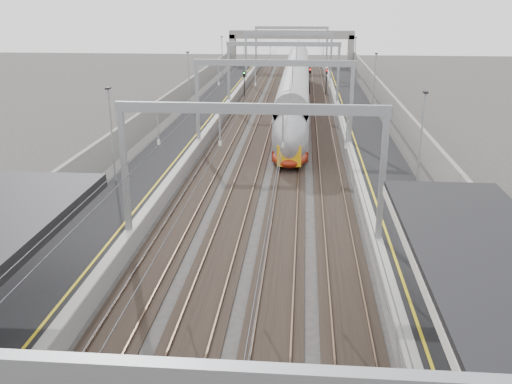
# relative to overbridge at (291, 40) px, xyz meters

# --- Properties ---
(platform_left) EXTENTS (4.00, 120.00, 1.00)m
(platform_left) POSITION_rel_overbridge_xyz_m (-8.00, -55.00, -4.81)
(platform_left) COLOR black
(platform_left) RESTS_ON ground
(platform_right) EXTENTS (4.00, 120.00, 1.00)m
(platform_right) POSITION_rel_overbridge_xyz_m (8.00, -55.00, -4.81)
(platform_right) COLOR black
(platform_right) RESTS_ON ground
(tracks) EXTENTS (11.40, 140.00, 0.20)m
(tracks) POSITION_rel_overbridge_xyz_m (0.00, -55.00, -5.26)
(tracks) COLOR black
(tracks) RESTS_ON ground
(overhead_line) EXTENTS (13.00, 140.00, 6.60)m
(overhead_line) POSITION_rel_overbridge_xyz_m (0.00, -48.38, 0.83)
(overhead_line) COLOR gray
(overhead_line) RESTS_ON platform_left
(overbridge) EXTENTS (22.00, 2.20, 6.90)m
(overbridge) POSITION_rel_overbridge_xyz_m (0.00, 0.00, 0.00)
(overbridge) COLOR gray
(overbridge) RESTS_ON ground
(wall_left) EXTENTS (0.30, 120.00, 3.20)m
(wall_left) POSITION_rel_overbridge_xyz_m (-11.20, -55.00, -3.71)
(wall_left) COLOR gray
(wall_left) RESTS_ON ground
(wall_right) EXTENTS (0.30, 120.00, 3.20)m
(wall_right) POSITION_rel_overbridge_xyz_m (11.20, -55.00, -3.71)
(wall_right) COLOR gray
(wall_right) RESTS_ON ground
(train) EXTENTS (2.81, 51.19, 4.44)m
(train) POSITION_rel_overbridge_xyz_m (1.50, -40.40, -3.14)
(train) COLOR maroon
(train) RESTS_ON ground
(signal_green) EXTENTS (0.32, 0.32, 3.48)m
(signal_green) POSITION_rel_overbridge_xyz_m (-5.20, -31.19, -2.89)
(signal_green) COLOR black
(signal_green) RESTS_ON ground
(signal_red_near) EXTENTS (0.32, 0.32, 3.48)m
(signal_red_near) POSITION_rel_overbridge_xyz_m (3.20, -26.75, -2.89)
(signal_red_near) COLOR black
(signal_red_near) RESTS_ON ground
(signal_red_far) EXTENTS (0.32, 0.32, 3.48)m
(signal_red_far) POSITION_rel_overbridge_xyz_m (5.40, -27.27, -2.89)
(signal_red_far) COLOR black
(signal_red_far) RESTS_ON ground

